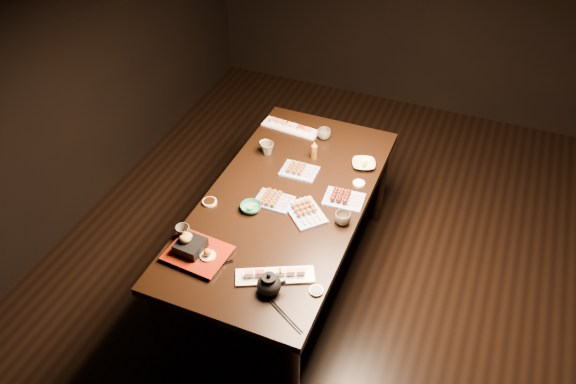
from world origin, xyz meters
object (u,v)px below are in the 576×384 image
(teacup_near_left, at_px, (183,232))
(teacup_far_right, at_px, (324,134))
(yakitori_plate_center, at_px, (274,198))
(edamame_bowl_cream, at_px, (364,164))
(edamame_bowl_green, at_px, (251,208))
(condiment_bottle, at_px, (314,150))
(tempura_tray, at_px, (197,248))
(teacup_mid_right, at_px, (343,218))
(dining_table, at_px, (285,244))
(sushi_platter_far, at_px, (291,126))
(yakitori_plate_right, at_px, (306,210))
(sushi_platter_near, at_px, (275,274))
(teacup_far_left, at_px, (267,149))
(yakitori_plate_left, at_px, (299,169))
(teapot, at_px, (269,283))

(teacup_near_left, distance_m, teacup_far_right, 1.22)
(yakitori_plate_center, xyz_separation_m, edamame_bowl_cream, (0.39, 0.51, -0.01))
(edamame_bowl_green, height_order, edamame_bowl_cream, edamame_bowl_green)
(teacup_far_right, distance_m, condiment_bottle, 0.23)
(condiment_bottle, bearing_deg, tempura_tray, -104.84)
(edamame_bowl_green, xyz_separation_m, teacup_mid_right, (0.51, 0.10, 0.02))
(teacup_far_right, bearing_deg, dining_table, -90.45)
(sushi_platter_far, xyz_separation_m, condiment_bottle, (0.26, -0.24, 0.04))
(yakitori_plate_right, bearing_deg, teacup_mid_right, 46.69)
(edamame_bowl_green, bearing_deg, dining_table, 46.88)
(sushi_platter_near, xyz_separation_m, yakitori_plate_center, (-0.23, 0.52, 0.00))
(teacup_near_left, xyz_separation_m, teacup_far_right, (0.40, 1.15, -0.00))
(teacup_near_left, relative_size, teacup_far_left, 0.88)
(dining_table, height_order, sushi_platter_near, sushi_platter_near)
(yakitori_plate_left, bearing_deg, teacup_near_left, -117.83)
(sushi_platter_near, height_order, teacup_near_left, teacup_near_left)
(sushi_platter_near, distance_m, teacup_mid_right, 0.54)
(teacup_far_right, bearing_deg, tempura_tray, -101.67)
(sushi_platter_near, height_order, edamame_bowl_cream, sushi_platter_near)
(yakitori_plate_center, bearing_deg, edamame_bowl_green, -129.81)
(yakitori_plate_right, height_order, tempura_tray, tempura_tray)
(edamame_bowl_cream, distance_m, teacup_far_left, 0.62)
(yakitori_plate_right, distance_m, condiment_bottle, 0.53)
(yakitori_plate_center, bearing_deg, tempura_tray, -110.62)
(yakitori_plate_right, xyz_separation_m, edamame_bowl_cream, (0.18, 0.54, -0.01))
(yakitori_plate_left, bearing_deg, teacup_mid_right, -41.56)
(tempura_tray, relative_size, teacup_near_left, 4.14)
(dining_table, height_order, teapot, teapot)
(yakitori_plate_right, relative_size, edamame_bowl_cream, 1.66)
(sushi_platter_far, height_order, tempura_tray, tempura_tray)
(edamame_bowl_cream, relative_size, teacup_near_left, 1.89)
(edamame_bowl_green, relative_size, tempura_tray, 0.38)
(teacup_mid_right, xyz_separation_m, condiment_bottle, (-0.35, 0.50, 0.03))
(dining_table, relative_size, edamame_bowl_green, 14.98)
(sushi_platter_near, distance_m, teapot, 0.10)
(yakitori_plate_right, distance_m, teacup_far_left, 0.61)
(yakitori_plate_left, bearing_deg, teacup_far_left, 158.21)
(teacup_far_left, bearing_deg, yakitori_plate_right, -45.44)
(dining_table, bearing_deg, yakitori_plate_left, 92.70)
(dining_table, distance_m, sushi_platter_far, 0.83)
(yakitori_plate_center, distance_m, condiment_bottle, 0.49)
(sushi_platter_far, relative_size, yakitori_plate_center, 1.86)
(yakitori_plate_left, distance_m, teacup_far_right, 0.39)
(teacup_near_left, bearing_deg, edamame_bowl_cream, 52.65)
(yakitori_plate_center, height_order, teacup_mid_right, teacup_mid_right)
(edamame_bowl_green, relative_size, teacup_near_left, 1.58)
(teacup_far_left, bearing_deg, sushi_platter_far, 83.85)
(edamame_bowl_cream, bearing_deg, yakitori_plate_left, -150.01)
(teacup_mid_right, bearing_deg, yakitori_plate_center, 177.86)
(sushi_platter_near, height_order, teapot, teapot)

